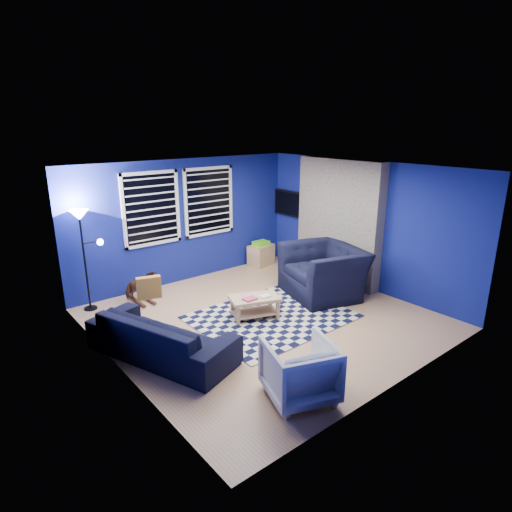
{
  "coord_description": "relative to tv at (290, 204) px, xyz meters",
  "views": [
    {
      "loc": [
        -4.26,
        -5.02,
        3.17
      ],
      "look_at": [
        0.06,
        0.3,
        1.03
      ],
      "focal_mm": 30.0,
      "sensor_mm": 36.0,
      "label": 1
    }
  ],
  "objects": [
    {
      "name": "sofa",
      "position": [
        -4.34,
        -2.01,
        -1.08
      ],
      "size": [
        2.34,
        1.54,
        0.64
      ],
      "primitive_type": "imported",
      "rotation": [
        0.0,
        0.0,
        1.92
      ],
      "color": "black",
      "rests_on": "floor"
    },
    {
      "name": "tv",
      "position": [
        0.0,
        0.0,
        0.0
      ],
      "size": [
        0.07,
        1.0,
        0.58
      ],
      "color": "black",
      "rests_on": "wall_right"
    },
    {
      "name": "wall_right",
      "position": [
        0.05,
        -2.0,
        -0.15
      ],
      "size": [
        0.0,
        5.0,
        5.0
      ],
      "primitive_type": "plane",
      "rotation": [
        1.57,
        0.0,
        -1.57
      ],
      "color": "navy",
      "rests_on": "floor"
    },
    {
      "name": "floor_lamp",
      "position": [
        -4.58,
        0.25,
        0.06
      ],
      "size": [
        0.49,
        0.3,
        1.79
      ],
      "color": "black",
      "rests_on": "floor"
    },
    {
      "name": "rocking_horse",
      "position": [
        -3.74,
        -0.03,
        -1.09
      ],
      "size": [
        0.3,
        0.58,
        0.48
      ],
      "primitive_type": "imported",
      "rotation": [
        0.0,
        0.0,
        1.64
      ],
      "color": "#482417",
      "rests_on": "floor"
    },
    {
      "name": "throw_pillow",
      "position": [
        -4.19,
        -1.37,
        -0.59
      ],
      "size": [
        0.37,
        0.21,
        0.34
      ],
      "primitive_type": "cube",
      "rotation": [
        0.0,
        0.0,
        -0.3
      ],
      "color": "#C8852F",
      "rests_on": "sofa"
    },
    {
      "name": "armchair_bent",
      "position": [
        -3.51,
        -3.91,
        -1.04
      ],
      "size": [
        1.01,
        1.02,
        0.73
      ],
      "primitive_type": "imported",
      "rotation": [
        0.0,
        0.0,
        2.79
      ],
      "color": "gray",
      "rests_on": "floor"
    },
    {
      "name": "window_left",
      "position": [
        -3.2,
        0.46,
        0.2
      ],
      "size": [
        1.17,
        0.06,
        1.42
      ],
      "color": "black",
      "rests_on": "wall_back"
    },
    {
      "name": "armchair_big",
      "position": [
        -0.89,
        -1.89,
        -0.93
      ],
      "size": [
        1.75,
        1.62,
        0.94
      ],
      "primitive_type": "imported",
      "rotation": [
        0.0,
        0.0,
        -1.85
      ],
      "color": "black",
      "rests_on": "floor"
    },
    {
      "name": "ceiling",
      "position": [
        -2.45,
        -2.0,
        1.1
      ],
      "size": [
        5.0,
        5.0,
        0.0
      ],
      "primitive_type": "plane",
      "rotation": [
        3.14,
        0.0,
        0.0
      ],
      "color": "white",
      "rests_on": "wall_back"
    },
    {
      "name": "fireplace",
      "position": [
        -0.09,
        -1.5,
        -0.2
      ],
      "size": [
        0.65,
        2.0,
        2.5
      ],
      "color": "gray",
      "rests_on": "floor"
    },
    {
      "name": "wall_back",
      "position": [
        -2.45,
        0.5,
        -0.15
      ],
      "size": [
        5.0,
        0.0,
        5.0
      ],
      "primitive_type": "plane",
      "rotation": [
        1.57,
        0.0,
        0.0
      ],
      "color": "navy",
      "rests_on": "floor"
    },
    {
      "name": "coffee_table",
      "position": [
        -2.56,
        -1.88,
        -1.12
      ],
      "size": [
        0.93,
        0.73,
        0.41
      ],
      "rotation": [
        0.0,
        0.0,
        -0.36
      ],
      "color": "tan",
      "rests_on": "rug"
    },
    {
      "name": "rug",
      "position": [
        -2.32,
        -2.03,
        -1.39
      ],
      "size": [
        2.52,
        2.03,
        0.02
      ],
      "primitive_type": "cube",
      "rotation": [
        0.0,
        0.0,
        0.01
      ],
      "color": "black",
      "rests_on": "floor"
    },
    {
      "name": "wall_left",
      "position": [
        -4.95,
        -2.0,
        -0.15
      ],
      "size": [
        0.0,
        5.0,
        5.0
      ],
      "primitive_type": "plane",
      "rotation": [
        1.57,
        0.0,
        1.57
      ],
      "color": "navy",
      "rests_on": "floor"
    },
    {
      "name": "cabinet",
      "position": [
        -0.65,
        0.25,
        -1.15
      ],
      "size": [
        0.63,
        0.48,
        0.57
      ],
      "rotation": [
        0.0,
        0.0,
        0.2
      ],
      "color": "tan",
      "rests_on": "floor"
    },
    {
      "name": "floor",
      "position": [
        -2.45,
        -2.0,
        -1.4
      ],
      "size": [
        5.0,
        5.0,
        0.0
      ],
      "primitive_type": "plane",
      "color": "tan",
      "rests_on": "ground"
    },
    {
      "name": "window_right",
      "position": [
        -1.9,
        0.46,
        0.2
      ],
      "size": [
        1.17,
        0.06,
        1.42
      ],
      "color": "black",
      "rests_on": "wall_back"
    }
  ]
}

